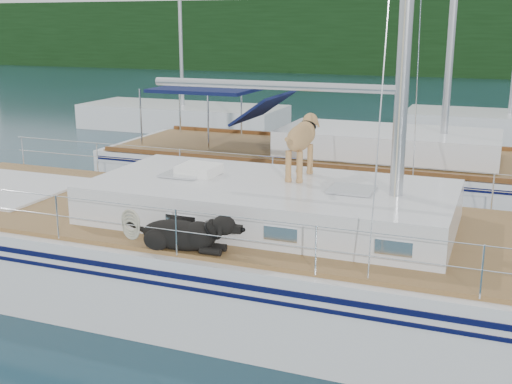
% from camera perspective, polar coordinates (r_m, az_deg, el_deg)
% --- Properties ---
extents(ground, '(120.00, 120.00, 0.00)m').
position_cam_1_polar(ground, '(10.12, -3.09, -8.80)').
color(ground, black).
rests_on(ground, ground).
extents(tree_line, '(90.00, 3.00, 6.00)m').
position_cam_1_polar(tree_line, '(53.58, 17.69, 12.96)').
color(tree_line, black).
rests_on(tree_line, ground).
extents(shore_bank, '(92.00, 1.00, 1.20)m').
position_cam_1_polar(shore_bank, '(54.88, 17.59, 10.48)').
color(shore_bank, '#595147').
rests_on(shore_bank, ground).
extents(main_sailboat, '(12.00, 3.80, 14.01)m').
position_cam_1_polar(main_sailboat, '(9.83, -2.63, -5.27)').
color(main_sailboat, silver).
rests_on(main_sailboat, ground).
extents(neighbor_sailboat, '(11.00, 3.50, 13.30)m').
position_cam_1_polar(neighbor_sailboat, '(15.17, 7.45, 1.61)').
color(neighbor_sailboat, silver).
rests_on(neighbor_sailboat, ground).
extents(bg_boat_west, '(8.00, 3.00, 11.65)m').
position_cam_1_polar(bg_boat_west, '(25.64, -6.50, 6.59)').
color(bg_boat_west, silver).
rests_on(bg_boat_west, ground).
extents(bg_boat_center, '(7.20, 3.00, 11.65)m').
position_cam_1_polar(bg_boat_center, '(24.69, 21.52, 5.36)').
color(bg_boat_center, silver).
rests_on(bg_boat_center, ground).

